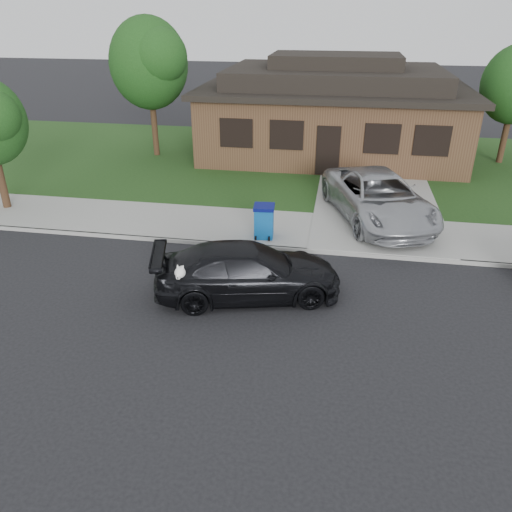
# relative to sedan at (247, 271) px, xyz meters

# --- Properties ---
(ground) EXTENTS (120.00, 120.00, 0.00)m
(ground) POSITION_rel_sedan_xyz_m (-2.42, -0.73, -0.70)
(ground) COLOR black
(ground) RESTS_ON ground
(sidewalk) EXTENTS (60.00, 3.00, 0.12)m
(sidewalk) POSITION_rel_sedan_xyz_m (-2.42, 4.27, -0.64)
(sidewalk) COLOR gray
(sidewalk) RESTS_ON ground
(curb) EXTENTS (60.00, 0.12, 0.12)m
(curb) POSITION_rel_sedan_xyz_m (-2.42, 2.77, -0.64)
(curb) COLOR gray
(curb) RESTS_ON ground
(lawn) EXTENTS (60.00, 13.00, 0.13)m
(lawn) POSITION_rel_sedan_xyz_m (-2.42, 12.27, -0.63)
(lawn) COLOR #193814
(lawn) RESTS_ON ground
(driveway) EXTENTS (4.50, 13.00, 0.14)m
(driveway) POSITION_rel_sedan_xyz_m (3.58, 9.27, -0.63)
(driveway) COLOR gray
(driveway) RESTS_ON ground
(sedan) EXTENTS (5.12, 3.12, 1.39)m
(sedan) POSITION_rel_sedan_xyz_m (0.00, 0.00, 0.00)
(sedan) COLOR black
(sedan) RESTS_ON ground
(minivan) EXTENTS (4.32, 6.23, 1.58)m
(minivan) POSITION_rel_sedan_xyz_m (3.52, 5.53, 0.24)
(minivan) COLOR #A5A8AC
(minivan) RESTS_ON driveway
(recycling_bin) EXTENTS (0.69, 0.72, 1.07)m
(recycling_bin) POSITION_rel_sedan_xyz_m (-0.11, 3.44, -0.03)
(recycling_bin) COLOR #0E529B
(recycling_bin) RESTS_ON sidewalk
(house) EXTENTS (12.60, 8.60, 4.65)m
(house) POSITION_rel_sedan_xyz_m (1.58, 14.27, 1.44)
(house) COLOR #422B1C
(house) RESTS_ON ground
(tree_0) EXTENTS (3.78, 3.60, 6.34)m
(tree_0) POSITION_rel_sedan_xyz_m (-6.75, 12.15, 3.78)
(tree_0) COLOR #332114
(tree_0) RESTS_ON ground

